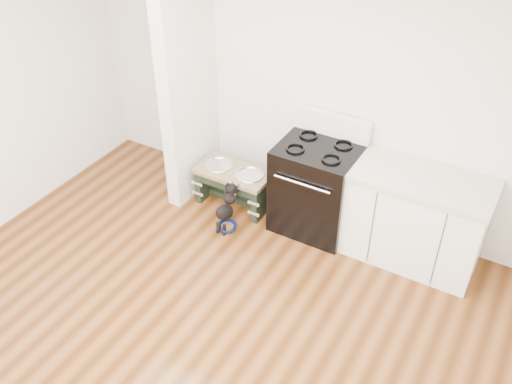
% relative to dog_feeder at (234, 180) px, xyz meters
% --- Properties ---
extents(ground, '(5.00, 5.00, 0.00)m').
position_rel_dog_feeder_xyz_m(ground, '(0.63, -2.04, -0.31)').
color(ground, '#45230C').
rests_on(ground, ground).
extents(room_shell, '(5.00, 5.00, 5.00)m').
position_rel_dog_feeder_xyz_m(room_shell, '(0.63, -2.04, 1.31)').
color(room_shell, silver).
rests_on(room_shell, ground).
extents(partition_wall, '(0.15, 0.80, 2.70)m').
position_rel_dog_feeder_xyz_m(partition_wall, '(-0.54, 0.06, 1.04)').
color(partition_wall, silver).
rests_on(partition_wall, ground).
extents(oven_range, '(0.76, 0.69, 1.14)m').
position_rel_dog_feeder_xyz_m(oven_range, '(0.88, 0.12, 0.17)').
color(oven_range, black).
rests_on(oven_range, ground).
extents(cabinet_run, '(1.24, 0.64, 0.91)m').
position_rel_dog_feeder_xyz_m(cabinet_run, '(1.86, 0.14, 0.15)').
color(cabinet_run, white).
rests_on(cabinet_run, ground).
extents(dog_feeder, '(0.78, 0.42, 0.45)m').
position_rel_dog_feeder_xyz_m(dog_feeder, '(0.00, 0.00, 0.00)').
color(dog_feeder, black).
rests_on(dog_feeder, ground).
extents(puppy, '(0.14, 0.40, 0.48)m').
position_rel_dog_feeder_xyz_m(puppy, '(0.14, -0.36, -0.04)').
color(puppy, black).
rests_on(puppy, ground).
extents(floor_bowl, '(0.23, 0.23, 0.06)m').
position_rel_dog_feeder_xyz_m(floor_bowl, '(0.16, -0.40, -0.27)').
color(floor_bowl, '#0B1A53').
rests_on(floor_bowl, ground).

